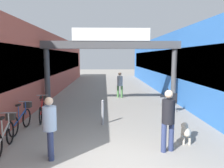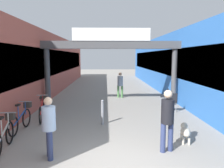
# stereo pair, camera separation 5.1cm
# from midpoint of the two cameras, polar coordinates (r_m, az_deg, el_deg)

# --- Properties ---
(storefront_left) EXTENTS (3.00, 26.00, 4.01)m
(storefront_left) POSITION_cam_midpoint_polar(r_m,az_deg,el_deg) (16.42, -18.61, 4.83)
(storefront_left) COLOR #B25142
(storefront_left) RESTS_ON ground_plane
(storefront_right) EXTENTS (3.00, 26.00, 4.01)m
(storefront_right) POSITION_cam_midpoint_polar(r_m,az_deg,el_deg) (16.61, 17.44, 4.90)
(storefront_right) COLOR blue
(storefront_right) RESTS_ON ground_plane
(arcade_sign_gateway) EXTENTS (7.40, 0.47, 4.00)m
(arcade_sign_gateway) POSITION_cam_midpoint_polar(r_m,az_deg,el_deg) (11.45, -0.07, 8.55)
(arcade_sign_gateway) COLOR #4C4C4F
(arcade_sign_gateway) RESTS_ON ground_plane
(pedestrian_with_dog) EXTENTS (0.43, 0.43, 1.69)m
(pedestrian_with_dog) POSITION_cam_midpoint_polar(r_m,az_deg,el_deg) (6.06, 14.52, -8.30)
(pedestrian_with_dog) COLOR navy
(pedestrian_with_dog) RESTS_ON ground_plane
(pedestrian_companion) EXTENTS (0.43, 0.43, 1.58)m
(pedestrian_companion) POSITION_cam_midpoint_polar(r_m,az_deg,el_deg) (5.73, -15.92, -10.01)
(pedestrian_companion) COLOR navy
(pedestrian_companion) RESTS_ON ground_plane
(pedestrian_carrying_crate) EXTENTS (0.43, 0.43, 1.60)m
(pedestrian_carrying_crate) POSITION_cam_midpoint_polar(r_m,az_deg,el_deg) (13.67, 2.26, 0.19)
(pedestrian_carrying_crate) COLOR #4C7F47
(pedestrian_carrying_crate) RESTS_ON ground_plane
(dog_on_leash) EXTENTS (0.40, 0.74, 0.52)m
(dog_on_leash) POSITION_cam_midpoint_polar(r_m,az_deg,el_deg) (7.09, 18.76, -11.57)
(dog_on_leash) COLOR beige
(dog_on_leash) RESTS_ON ground_plane
(bicycle_silver_nearest) EXTENTS (0.46, 1.68, 0.98)m
(bicycle_silver_nearest) POSITION_cam_midpoint_polar(r_m,az_deg,el_deg) (6.82, -25.98, -11.69)
(bicycle_silver_nearest) COLOR black
(bicycle_silver_nearest) RESTS_ON ground_plane
(bicycle_blue_second) EXTENTS (0.46, 1.69, 0.98)m
(bicycle_blue_second) POSITION_cam_midpoint_polar(r_m,az_deg,el_deg) (8.26, -22.36, -8.27)
(bicycle_blue_second) COLOR black
(bicycle_blue_second) RESTS_ON ground_plane
(bicycle_red_third) EXTENTS (0.48, 1.67, 0.98)m
(bicycle_red_third) POSITION_cam_midpoint_polar(r_m,az_deg,el_deg) (9.38, -17.65, -6.26)
(bicycle_red_third) COLOR black
(bicycle_red_third) RESTS_ON ground_plane
(bollard_post_metal) EXTENTS (0.10, 0.10, 0.95)m
(bollard_post_metal) POSITION_cam_midpoint_polar(r_m,az_deg,el_deg) (8.32, -2.34, -7.28)
(bollard_post_metal) COLOR gray
(bollard_post_metal) RESTS_ON ground_plane
(cafe_chair_black_nearer) EXTENTS (0.42, 0.42, 0.89)m
(cafe_chair_black_nearer) POSITION_cam_midpoint_polar(r_m,az_deg,el_deg) (10.52, 15.53, -4.17)
(cafe_chair_black_nearer) COLOR gray
(cafe_chair_black_nearer) RESTS_ON ground_plane
(cafe_chair_black_farther) EXTENTS (0.49, 0.49, 0.89)m
(cafe_chair_black_farther) POSITION_cam_midpoint_polar(r_m,az_deg,el_deg) (11.86, 14.02, -2.87)
(cafe_chair_black_farther) COLOR gray
(cafe_chair_black_farther) RESTS_ON ground_plane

